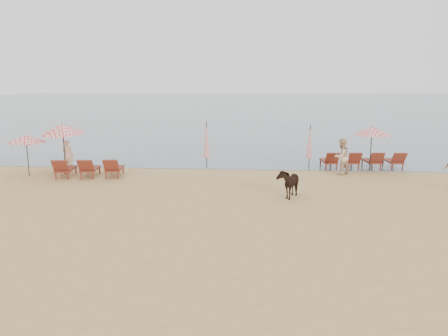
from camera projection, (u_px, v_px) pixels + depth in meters
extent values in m
plane|color=tan|center=(212.00, 234.00, 13.71)|extent=(120.00, 120.00, 0.00)
cube|color=#51606B|center=(250.00, 103.00, 91.92)|extent=(160.00, 140.00, 0.06)
cube|color=maroon|center=(66.00, 169.00, 21.74)|extent=(0.89, 1.61, 0.09)
cube|color=maroon|center=(60.00, 166.00, 20.87)|extent=(0.77, 0.59, 0.67)
cube|color=maroon|center=(90.00, 169.00, 21.79)|extent=(0.89, 1.61, 0.09)
cube|color=maroon|center=(86.00, 166.00, 20.93)|extent=(0.77, 0.59, 0.67)
cube|color=maroon|center=(115.00, 169.00, 21.85)|extent=(0.89, 1.61, 0.09)
cube|color=maroon|center=(111.00, 166.00, 20.99)|extent=(0.77, 0.59, 0.67)
cube|color=maroon|center=(328.00, 161.00, 23.93)|extent=(0.81, 1.55, 0.09)
cube|color=maroon|center=(332.00, 158.00, 23.08)|extent=(0.73, 0.54, 0.66)
cube|color=maroon|center=(350.00, 161.00, 23.93)|extent=(0.81, 1.55, 0.09)
cube|color=maroon|center=(355.00, 158.00, 23.08)|extent=(0.73, 0.54, 0.66)
cube|color=maroon|center=(371.00, 161.00, 23.93)|extent=(0.81, 1.55, 0.09)
cube|color=maroon|center=(377.00, 158.00, 23.09)|extent=(0.73, 0.54, 0.66)
cube|color=maroon|center=(393.00, 161.00, 23.94)|extent=(0.81, 1.55, 0.09)
cube|color=maroon|center=(399.00, 158.00, 23.09)|extent=(0.73, 0.54, 0.66)
cylinder|color=black|center=(28.00, 157.00, 21.74)|extent=(0.04, 0.04, 1.94)
cone|color=red|center=(26.00, 139.00, 21.56)|extent=(1.85, 1.85, 0.40)
sphere|color=black|center=(26.00, 135.00, 21.52)|extent=(0.07, 0.07, 0.07)
cylinder|color=black|center=(64.00, 151.00, 22.31)|extent=(0.06, 0.06, 2.38)
cone|color=red|center=(63.00, 129.00, 22.09)|extent=(2.10, 2.14, 0.71)
sphere|color=black|center=(62.00, 124.00, 22.04)|extent=(0.09, 0.09, 0.09)
cylinder|color=black|center=(371.00, 151.00, 22.97)|extent=(0.05, 0.05, 2.19)
cone|color=red|center=(372.00, 131.00, 22.76)|extent=(1.94, 1.94, 0.44)
sphere|color=black|center=(372.00, 127.00, 22.72)|extent=(0.08, 0.08, 0.08)
cylinder|color=black|center=(207.00, 145.00, 23.59)|extent=(0.06, 0.06, 2.56)
cone|color=red|center=(207.00, 140.00, 23.53)|extent=(0.31, 0.31, 1.92)
cylinder|color=black|center=(310.00, 147.00, 23.48)|extent=(0.05, 0.05, 2.41)
cone|color=red|center=(310.00, 142.00, 23.43)|extent=(0.29, 0.29, 1.81)
imported|color=black|center=(289.00, 182.00, 17.93)|extent=(1.13, 1.58, 1.21)
imported|color=#D9A387|center=(68.00, 155.00, 23.16)|extent=(0.60, 0.40, 1.63)
imported|color=tan|center=(341.00, 157.00, 22.10)|extent=(1.14, 1.10, 1.86)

